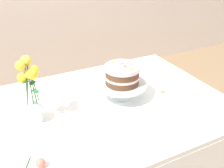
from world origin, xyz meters
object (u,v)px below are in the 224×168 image
Objects in this scene: layer_cake at (122,75)px; fallen_rose at (40,163)px; cake_stand at (122,86)px; flower_vase at (32,92)px; dining_table at (107,120)px.

layer_cake is 0.66m from fallen_rose.
cake_stand is 0.51m from flower_vase.
fallen_rose is (-0.56, -0.32, -0.14)m from layer_cake.
layer_cake is 0.57× the size of flower_vase.
cake_stand is at bearing 20.78° from dining_table.
fallen_rose is (-0.44, -0.28, 0.11)m from dining_table.
dining_table is 0.22m from cake_stand.
layer_cake reaches higher than dining_table.
layer_cake is 2.05× the size of fallen_rose.
cake_stand is 1.43× the size of layer_cake.
flower_vase is (-0.50, 0.00, 0.09)m from cake_stand.
layer_cake is at bearing -0.21° from flower_vase.
dining_table is at bearing -159.22° from cake_stand.
fallen_rose is at bearing -149.82° from cake_stand.
layer_cake is at bearing 20.79° from dining_table.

